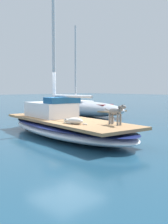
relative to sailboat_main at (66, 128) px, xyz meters
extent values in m
plane|color=navy|center=(0.00, 0.00, -0.34)|extent=(120.00, 120.00, 0.00)
ellipsoid|color=white|center=(0.00, 0.00, -0.06)|extent=(3.28, 7.43, 0.56)
ellipsoid|color=navy|center=(0.00, 0.00, 0.12)|extent=(3.30, 7.47, 0.08)
cube|color=#A37A51|center=(0.00, 0.00, 0.27)|extent=(2.77, 6.81, 0.10)
cylinder|color=silver|center=(0.10, 0.89, 4.54)|extent=(0.14, 0.14, 8.44)
cylinder|color=silver|center=(0.10, -0.21, 1.22)|extent=(0.10, 2.20, 0.10)
cube|color=silver|center=(0.13, 1.19, 0.62)|extent=(1.64, 2.34, 0.60)
cube|color=navy|center=(0.13, 0.42, 1.04)|extent=(1.40, 0.84, 0.24)
ellipsoid|color=silver|center=(-0.66, -1.27, 0.43)|extent=(0.39, 0.64, 0.22)
ellipsoid|color=silver|center=(-0.74, -0.91, 0.42)|extent=(0.17, 0.23, 0.13)
cone|color=#504E4A|center=(-0.79, -0.92, 0.48)|extent=(0.05, 0.05, 0.05)
cone|color=#504E4A|center=(-0.70, -0.90, 0.48)|extent=(0.05, 0.05, 0.05)
cylinder|color=silver|center=(-0.76, -1.08, 0.35)|extent=(0.10, 0.19, 0.06)
cylinder|color=silver|center=(-0.65, -1.05, 0.35)|extent=(0.10, 0.19, 0.06)
cylinder|color=silver|center=(-0.56, -1.65, 0.35)|extent=(0.08, 0.18, 0.04)
ellipsoid|color=gray|center=(0.17, -2.30, 0.77)|extent=(0.25, 0.53, 0.22)
cylinder|color=gray|center=(0.23, -2.49, 0.51)|extent=(0.07, 0.07, 0.38)
cylinder|color=gray|center=(0.10, -2.48, 0.51)|extent=(0.07, 0.07, 0.38)
cylinder|color=gray|center=(0.25, -2.12, 0.51)|extent=(0.07, 0.07, 0.38)
cylinder|color=gray|center=(0.12, -2.12, 0.51)|extent=(0.07, 0.07, 0.38)
cylinder|color=gray|center=(0.16, -2.54, 0.88)|extent=(0.12, 0.19, 0.19)
ellipsoid|color=gray|center=(0.15, -2.66, 0.94)|extent=(0.14, 0.23, 0.13)
cone|color=#2A2929|center=(0.20, -2.66, 1.00)|extent=(0.05, 0.05, 0.06)
cone|color=#2A2929|center=(0.11, -2.65, 1.00)|extent=(0.05, 0.05, 0.06)
torus|color=black|center=(0.16, -2.54, 0.88)|extent=(0.14, 0.13, 0.10)
cylinder|color=gray|center=(0.20, -1.94, 0.80)|extent=(0.06, 0.22, 0.12)
cylinder|color=#B7B7BC|center=(0.51, -1.89, 0.36)|extent=(0.16, 0.16, 0.08)
cylinder|color=#B7B7BC|center=(0.51, -1.89, 0.45)|extent=(0.13, 0.13, 0.10)
cylinder|color=black|center=(0.51, -1.89, 0.52)|extent=(0.15, 0.15, 0.03)
torus|color=beige|center=(-0.67, -0.93, 0.35)|extent=(0.32, 0.32, 0.04)
ellipsoid|color=#B2B7C1|center=(5.65, 5.15, 0.16)|extent=(2.60, 6.73, 0.99)
cube|color=#A37A51|center=(5.65, 5.15, 0.11)|extent=(2.14, 6.04, 0.08)
cube|color=silver|center=(5.61, 5.64, 0.41)|extent=(1.29, 2.06, 0.52)
cube|color=maroon|center=(5.75, 4.00, 0.33)|extent=(1.19, 2.05, 0.36)
cylinder|color=silver|center=(5.60, 5.80, 2.90)|extent=(0.12, 0.12, 5.57)
camera|label=1|loc=(-6.57, -8.00, 1.54)|focal=43.15mm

